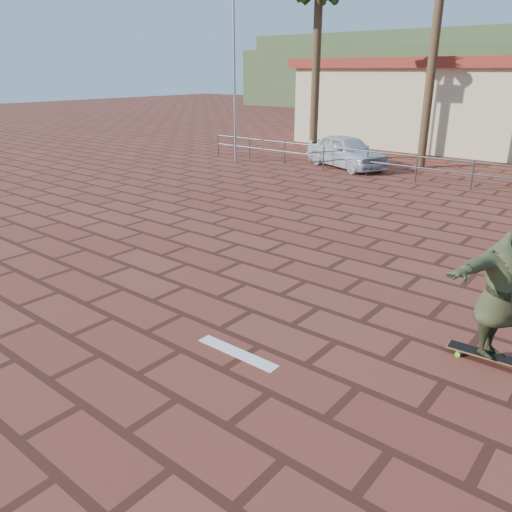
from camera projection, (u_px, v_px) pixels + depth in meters
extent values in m
plane|color=brown|center=(252.00, 311.00, 8.65)|extent=(120.00, 120.00, 0.00)
cube|color=white|center=(237.00, 353.00, 7.36)|extent=(1.40, 0.22, 0.01)
cylinder|color=#47494F|center=(218.00, 145.00, 24.28)|extent=(0.06, 0.06, 1.00)
cylinder|color=#47494F|center=(250.00, 148.00, 23.10)|extent=(0.06, 0.06, 1.00)
cylinder|color=#47494F|center=(285.00, 153.00, 21.93)|extent=(0.06, 0.06, 1.00)
cylinder|color=#47494F|center=(324.00, 157.00, 20.75)|extent=(0.06, 0.06, 1.00)
cylinder|color=#47494F|center=(367.00, 163.00, 19.57)|extent=(0.06, 0.06, 1.00)
cylinder|color=#47494F|center=(416.00, 169.00, 18.39)|extent=(0.06, 0.06, 1.00)
cylinder|color=#47494F|center=(472.00, 175.00, 17.21)|extent=(0.06, 0.06, 1.00)
cylinder|color=#47494F|center=(474.00, 162.00, 17.06)|extent=(24.00, 0.05, 0.05)
cylinder|color=#47494F|center=(473.00, 174.00, 17.20)|extent=(24.00, 0.05, 0.05)
cylinder|color=gray|center=(234.00, 68.00, 21.15)|extent=(0.10, 0.10, 8.00)
cylinder|color=brown|center=(316.00, 80.00, 21.67)|extent=(0.36, 0.36, 7.00)
cylinder|color=brown|center=(432.00, 65.00, 19.90)|extent=(0.36, 0.36, 8.20)
cube|color=beige|center=(421.00, 107.00, 27.50)|extent=(12.00, 7.00, 4.00)
cube|color=maroon|center=(426.00, 63.00, 26.72)|extent=(12.60, 7.60, 0.50)
cube|color=#384C28|center=(403.00, 69.00, 60.98)|extent=(35.00, 14.00, 8.00)
cube|color=olive|center=(490.00, 356.00, 7.11)|extent=(1.20, 0.34, 0.02)
cube|color=black|center=(490.00, 355.00, 7.10)|extent=(1.16, 0.31, 0.00)
cube|color=silver|center=(460.00, 349.00, 7.34)|extent=(0.08, 0.20, 0.03)
cylinder|color=#75E330|center=(458.00, 354.00, 7.26)|extent=(0.08, 0.04, 0.08)
cylinder|color=#75E330|center=(462.00, 347.00, 7.44)|extent=(0.08, 0.04, 0.08)
imported|color=#33391E|center=(502.00, 296.00, 6.78)|extent=(1.25, 2.34, 1.84)
imported|color=silver|center=(346.00, 151.00, 21.12)|extent=(4.31, 2.97, 1.36)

